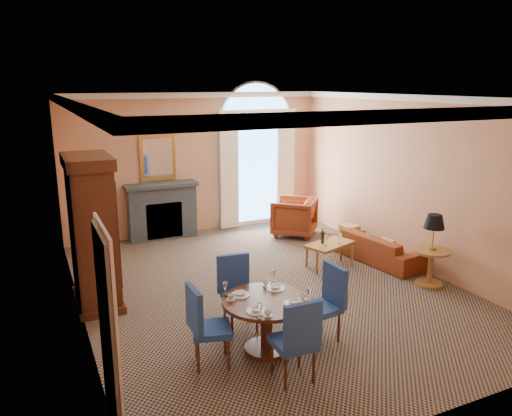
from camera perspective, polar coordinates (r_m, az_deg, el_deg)
name	(u,v)px	position (r m, az deg, el deg)	size (l,w,h in m)	color
ground	(268,288)	(8.64, 1.41, -9.13)	(7.50, 7.50, 0.00)	#121B3B
room_envelope	(251,137)	(8.57, -0.63, 8.10)	(6.04, 7.52, 3.45)	tan
armoire	(93,234)	(8.10, -18.15, -2.88)	(0.68, 1.21, 2.37)	#3E1B0E
dining_table	(267,313)	(6.55, 1.21, -11.87)	(1.15, 1.15, 0.93)	#3E1B0E
dining_chair_north	(237,287)	(7.16, -2.20, -9.00)	(0.51, 0.53, 1.05)	navy
dining_chair_south	(298,336)	(5.91, 4.79, -14.39)	(0.49, 0.49, 1.05)	navy
dining_chair_east	(327,298)	(6.88, 8.12, -10.15)	(0.54, 0.54, 1.05)	navy
dining_chair_west	(203,321)	(6.24, -6.03, -12.77)	(0.57, 0.57, 1.05)	navy
sofa	(379,248)	(10.07, 13.86, -4.44)	(1.89, 0.74, 0.55)	maroon
armchair	(294,217)	(11.43, 4.37, -1.02)	(0.92, 0.94, 0.86)	maroon
coffee_table	(330,245)	(9.55, 8.43, -4.21)	(1.04, 0.78, 0.77)	olive
side_table	(433,242)	(9.02, 19.53, -3.71)	(0.64, 0.64, 1.24)	olive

